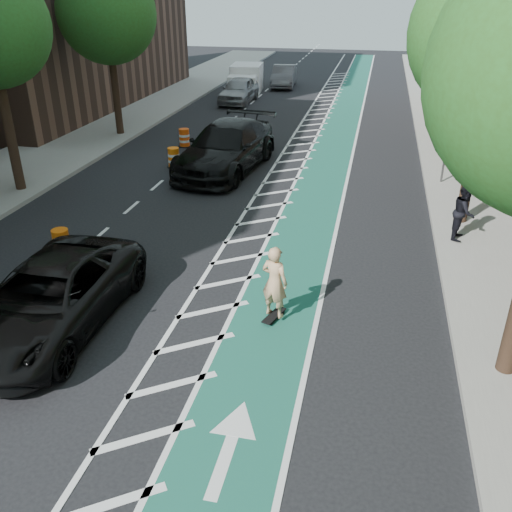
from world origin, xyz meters
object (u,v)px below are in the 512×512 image
(skateboarder, at_px, (275,282))
(barrel_a, at_px, (62,244))
(suv_near, at_px, (50,297))
(suv_far, at_px, (226,147))

(skateboarder, xyz_separation_m, barrel_a, (-6.56, 1.92, -0.60))
(suv_near, bearing_deg, barrel_a, 117.28)
(skateboarder, bearing_deg, suv_near, 35.06)
(skateboarder, relative_size, suv_near, 0.32)
(skateboarder, xyz_separation_m, suv_far, (-4.07, 10.76, -0.03))
(skateboarder, xyz_separation_m, suv_near, (-4.84, -1.40, -0.22))
(suv_near, xyz_separation_m, suv_far, (0.78, 12.16, 0.19))
(suv_far, bearing_deg, suv_near, -86.77)
(skateboarder, distance_m, barrel_a, 6.86)
(suv_near, distance_m, suv_far, 12.19)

